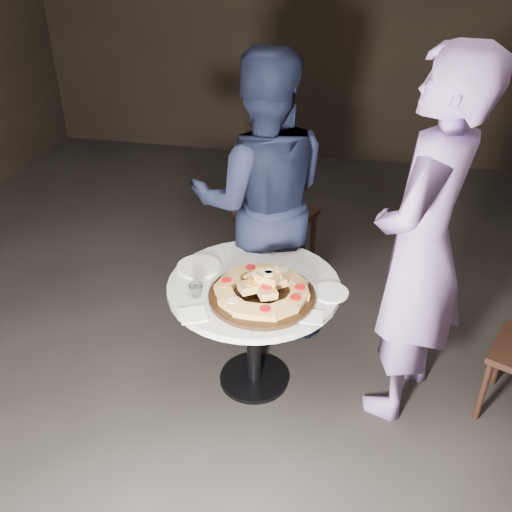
{
  "coord_description": "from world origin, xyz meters",
  "views": [
    {
      "loc": [
        0.41,
        -2.22,
        2.25
      ],
      "look_at": [
        -0.08,
        0.14,
        0.78
      ],
      "focal_mm": 40.0,
      "sensor_mm": 36.0,
      "label": 1
    }
  ],
  "objects_px": {
    "water_glass": "(196,291)",
    "chair_far": "(271,211)",
    "serving_board": "(262,296)",
    "focaccia_pile": "(263,287)",
    "diner_navy": "(262,200)",
    "diner_teal": "(421,249)",
    "table": "(254,303)"
  },
  "relations": [
    {
      "from": "serving_board",
      "to": "water_glass",
      "type": "xyz_separation_m",
      "value": [
        -0.31,
        -0.05,
        0.02
      ]
    },
    {
      "from": "chair_far",
      "to": "diner_navy",
      "type": "relative_size",
      "value": 0.55
    },
    {
      "from": "water_glass",
      "to": "serving_board",
      "type": "bearing_deg",
      "value": 9.93
    },
    {
      "from": "table",
      "to": "water_glass",
      "type": "distance_m",
      "value": 0.34
    },
    {
      "from": "water_glass",
      "to": "focaccia_pile",
      "type": "bearing_deg",
      "value": 10.17
    },
    {
      "from": "serving_board",
      "to": "focaccia_pile",
      "type": "relative_size",
      "value": 1.11
    },
    {
      "from": "water_glass",
      "to": "table",
      "type": "bearing_deg",
      "value": 33.73
    },
    {
      "from": "water_glass",
      "to": "chair_far",
      "type": "distance_m",
      "value": 1.2
    },
    {
      "from": "water_glass",
      "to": "diner_navy",
      "type": "distance_m",
      "value": 0.75
    },
    {
      "from": "table",
      "to": "water_glass",
      "type": "relative_size",
      "value": 14.99
    },
    {
      "from": "focaccia_pile",
      "to": "water_glass",
      "type": "xyz_separation_m",
      "value": [
        -0.31,
        -0.06,
        -0.03
      ]
    },
    {
      "from": "serving_board",
      "to": "chair_far",
      "type": "height_order",
      "value": "chair_far"
    },
    {
      "from": "chair_far",
      "to": "diner_navy",
      "type": "distance_m",
      "value": 0.56
    },
    {
      "from": "diner_navy",
      "to": "diner_teal",
      "type": "distance_m",
      "value": 0.98
    },
    {
      "from": "table",
      "to": "diner_teal",
      "type": "distance_m",
      "value": 0.87
    },
    {
      "from": "serving_board",
      "to": "focaccia_pile",
      "type": "height_order",
      "value": "focaccia_pile"
    },
    {
      "from": "table",
      "to": "chair_far",
      "type": "relative_size",
      "value": 1.14
    },
    {
      "from": "serving_board",
      "to": "focaccia_pile",
      "type": "xyz_separation_m",
      "value": [
        0.0,
        0.0,
        0.05
      ]
    },
    {
      "from": "water_glass",
      "to": "diner_teal",
      "type": "xyz_separation_m",
      "value": [
        1.02,
        0.21,
        0.24
      ]
    },
    {
      "from": "diner_teal",
      "to": "chair_far",
      "type": "bearing_deg",
      "value": -116.87
    },
    {
      "from": "table",
      "to": "diner_navy",
      "type": "height_order",
      "value": "diner_navy"
    },
    {
      "from": "chair_far",
      "to": "serving_board",
      "type": "bearing_deg",
      "value": 118.54
    },
    {
      "from": "focaccia_pile",
      "to": "serving_board",
      "type": "bearing_deg",
      "value": -148.89
    },
    {
      "from": "serving_board",
      "to": "diner_navy",
      "type": "distance_m",
      "value": 0.7
    },
    {
      "from": "serving_board",
      "to": "focaccia_pile",
      "type": "distance_m",
      "value": 0.05
    },
    {
      "from": "diner_navy",
      "to": "table",
      "type": "bearing_deg",
      "value": 84.17
    },
    {
      "from": "diner_teal",
      "to": "table",
      "type": "bearing_deg",
      "value": -65.32
    },
    {
      "from": "serving_board",
      "to": "table",
      "type": "bearing_deg",
      "value": 119.37
    },
    {
      "from": "water_glass",
      "to": "chair_far",
      "type": "xyz_separation_m",
      "value": [
        0.15,
        1.19,
        -0.15
      ]
    },
    {
      "from": "focaccia_pile",
      "to": "chair_far",
      "type": "distance_m",
      "value": 1.16
    },
    {
      "from": "focaccia_pile",
      "to": "table",
      "type": "bearing_deg",
      "value": 121.05
    },
    {
      "from": "diner_navy",
      "to": "diner_teal",
      "type": "height_order",
      "value": "diner_teal"
    }
  ]
}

